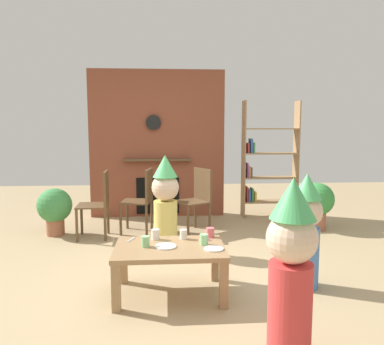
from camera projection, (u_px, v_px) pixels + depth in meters
ground_plane at (180, 274)px, 3.87m from camera, size 12.00×12.00×0.00m
brick_fireplace_feature at (157, 144)px, 6.28m from camera, size 2.20×0.28×2.40m
bookshelf at (266, 165)px, 6.25m from camera, size 0.90×0.28×1.90m
coffee_table at (170, 254)px, 3.36m from camera, size 0.97×0.66×0.44m
paper_cup_near_left at (204, 240)px, 3.39m from camera, size 0.07×0.07×0.10m
paper_cup_near_right at (183, 234)px, 3.56m from camera, size 0.07×0.07×0.09m
paper_cup_center at (145, 242)px, 3.33m from camera, size 0.07×0.07×0.09m
paper_cup_far_left at (155, 234)px, 3.55m from camera, size 0.07×0.07×0.10m
paper_cup_far_right at (210, 232)px, 3.63m from camera, size 0.08×0.08×0.09m
paper_plate_front at (166, 246)px, 3.33m from camera, size 0.19×0.19×0.01m
paper_plate_rear at (214, 249)px, 3.27m from camera, size 0.17×0.17×0.01m
birthday_cake_slice at (205, 237)px, 3.53m from camera, size 0.10×0.10×0.06m
table_fork at (131, 240)px, 3.54m from camera, size 0.07×0.14×0.01m
child_with_cone_hat at (291, 264)px, 2.41m from camera, size 0.33×0.33×1.18m
child_in_pink at (306, 228)px, 3.49m from camera, size 0.30×0.30×1.07m
child_by_the_chairs at (165, 202)px, 4.47m from camera, size 0.32×0.32×1.16m
dining_chair_left at (99, 200)px, 5.08m from camera, size 0.42×0.42×0.90m
dining_chair_middle at (143, 197)px, 5.33m from camera, size 0.46×0.46×0.90m
dining_chair_right at (197, 196)px, 5.37m from camera, size 0.55×0.55×0.90m
potted_plant_tall at (318, 202)px, 5.48m from camera, size 0.47×0.47×0.68m
potted_plant_short at (55, 208)px, 5.21m from camera, size 0.47×0.47×0.65m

